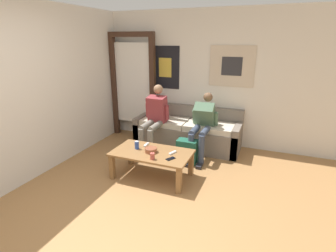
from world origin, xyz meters
TOP-DOWN VIEW (x-y plane):
  - ground_plane at (0.00, 0.00)m, footprint 18.00×18.00m
  - wall_back at (0.00, 2.97)m, footprint 10.00×0.07m
  - door_frame at (-1.35, 2.76)m, footprint 1.00×0.10m
  - couch at (-0.10, 2.61)m, footprint 2.02×0.72m
  - coffee_table at (-0.22, 1.23)m, footprint 1.17×0.66m
  - person_seated_adult at (-0.62, 2.20)m, footprint 0.47×0.84m
  - person_seated_teen at (0.27, 2.28)m, footprint 0.47×0.97m
  - backpack at (0.12, 1.89)m, footprint 0.34×0.23m
  - ceramic_bowl at (-0.23, 1.22)m, footprint 0.19×0.19m
  - pillar_candle at (-0.11, 1.01)m, footprint 0.06×0.06m
  - drink_can_blue at (-0.48, 1.25)m, footprint 0.07×0.07m
  - game_controller_near_left at (-0.41, 1.43)m, footprint 0.04×0.14m
  - game_controller_near_right at (0.09, 1.29)m, footprint 0.08×0.15m
  - cell_phone at (0.13, 1.11)m, footprint 0.12×0.15m

SIDE VIEW (x-z plane):
  - ground_plane at x=0.00m, z-range 0.00..0.00m
  - backpack at x=0.12m, z-range -0.01..0.40m
  - couch at x=-0.10m, z-range -0.09..0.66m
  - coffee_table at x=-0.22m, z-range 0.14..0.55m
  - cell_phone at x=0.13m, z-range 0.41..0.42m
  - game_controller_near_left at x=-0.41m, z-range 0.41..0.44m
  - game_controller_near_right at x=0.09m, z-range 0.41..0.44m
  - ceramic_bowl at x=-0.23m, z-range 0.42..0.49m
  - pillar_candle at x=-0.11m, z-range 0.41..0.51m
  - drink_can_blue at x=-0.48m, z-range 0.41..0.54m
  - person_seated_teen at x=0.27m, z-range 0.07..1.16m
  - person_seated_adult at x=-0.62m, z-range 0.05..1.27m
  - door_frame at x=-1.35m, z-range 0.12..2.27m
  - wall_back at x=0.00m, z-range 0.00..2.55m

